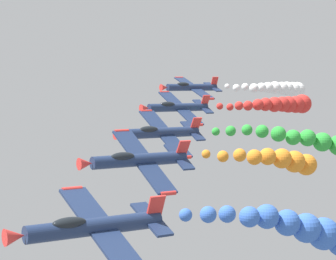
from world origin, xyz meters
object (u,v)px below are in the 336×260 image
object	(u,v)px
airplane_lead	(93,227)
airplane_left_inner	(138,160)
airplane_left_outer	(177,107)
airplane_right_inner	(161,133)
airplane_right_outer	(191,87)

from	to	relation	value
airplane_lead	airplane_left_inner	size ratio (longest dim) A/B	1.00
airplane_left_inner	airplane_left_outer	size ratio (longest dim) A/B	1.00
airplane_lead	airplane_right_inner	xyz separation A→B (m)	(25.67, -20.54, 3.37)
airplane_lead	airplane_right_outer	bearing A→B (deg)	-39.04
airplane_right_inner	airplane_right_outer	xyz separation A→B (m)	(26.53, -21.78, 4.62)
airplane_left_inner	airplane_right_outer	distance (m)	50.30
airplane_lead	airplane_left_inner	xyz separation A→B (m)	(13.43, -10.81, 2.17)
airplane_left_inner	airplane_right_inner	distance (m)	15.69
airplane_right_outer	airplane_lead	bearing A→B (deg)	140.96
airplane_lead	airplane_right_outer	world-z (taller)	airplane_right_outer
airplane_lead	airplane_right_outer	xyz separation A→B (m)	(52.20, -42.32, 8.00)
airplane_left_inner	airplane_left_outer	bearing A→B (deg)	-38.55
airplane_right_inner	airplane_left_outer	bearing A→B (deg)	-38.60
airplane_left_inner	airplane_right_outer	bearing A→B (deg)	-39.10
airplane_left_outer	airplane_right_outer	world-z (taller)	airplane_right_outer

